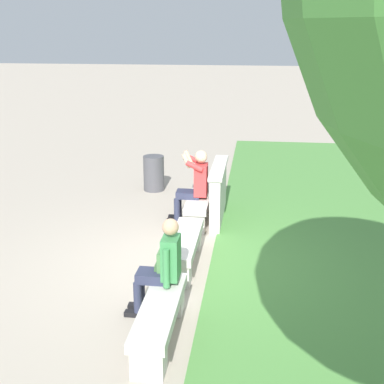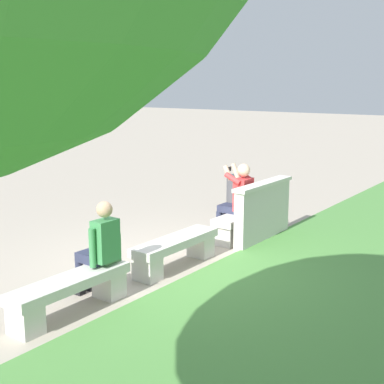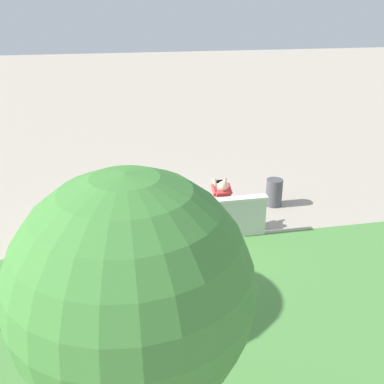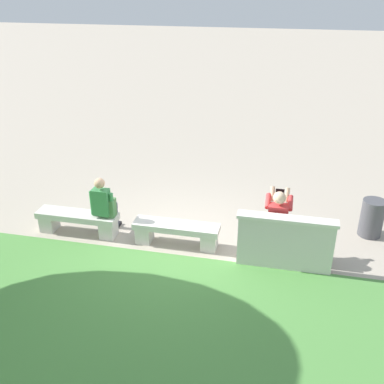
{
  "view_description": "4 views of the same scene",
  "coord_description": "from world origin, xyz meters",
  "px_view_note": "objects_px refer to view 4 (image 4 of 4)",
  "views": [
    {
      "loc": [
        7.2,
        1.02,
        3.43
      ],
      "look_at": [
        -1.15,
        -0.03,
        0.77
      ],
      "focal_mm": 50.0,
      "sensor_mm": 36.0,
      "label": 1
    },
    {
      "loc": [
        5.89,
        4.59,
        2.65
      ],
      "look_at": [
        -0.44,
        -0.02,
        1.06
      ],
      "focal_mm": 50.0,
      "sensor_mm": 36.0,
      "label": 2
    },
    {
      "loc": [
        0.76,
        9.34,
        5.21
      ],
      "look_at": [
        -1.16,
        -0.21,
        1.0
      ],
      "focal_mm": 42.0,
      "sensor_mm": 36.0,
      "label": 3
    },
    {
      "loc": [
        -1.86,
        7.03,
        4.61
      ],
      "look_at": [
        -0.28,
        -0.1,
        1.09
      ],
      "focal_mm": 42.0,
      "sensor_mm": 36.0,
      "label": 4
    }
  ],
  "objects_px": {
    "bench_main": "(284,244)",
    "person_photographer": "(278,219)",
    "bench_near": "(176,231)",
    "backpack": "(108,207)",
    "trash_bin": "(372,218)",
    "person_distant": "(104,204)",
    "bench_mid": "(78,220)"
  },
  "relations": [
    {
      "from": "bench_main",
      "to": "bench_mid",
      "type": "relative_size",
      "value": 1.0
    },
    {
      "from": "trash_bin",
      "to": "bench_near",
      "type": "bearing_deg",
      "value": 17.91
    },
    {
      "from": "bench_mid",
      "to": "person_distant",
      "type": "xyz_separation_m",
      "value": [
        -0.55,
        -0.07,
        0.38
      ]
    },
    {
      "from": "backpack",
      "to": "person_distant",
      "type": "bearing_deg",
      "value": -17.49
    },
    {
      "from": "person_distant",
      "to": "bench_near",
      "type": "bearing_deg",
      "value": 177.37
    },
    {
      "from": "bench_near",
      "to": "trash_bin",
      "type": "height_order",
      "value": "trash_bin"
    },
    {
      "from": "person_photographer",
      "to": "bench_near",
      "type": "bearing_deg",
      "value": 2.42
    },
    {
      "from": "bench_near",
      "to": "bench_mid",
      "type": "xyz_separation_m",
      "value": [
        2.0,
        0.0,
        0.0
      ]
    },
    {
      "from": "bench_mid",
      "to": "trash_bin",
      "type": "bearing_deg",
      "value": -168.23
    },
    {
      "from": "bench_near",
      "to": "person_photographer",
      "type": "distance_m",
      "value": 1.89
    },
    {
      "from": "bench_near",
      "to": "backpack",
      "type": "height_order",
      "value": "backpack"
    },
    {
      "from": "person_photographer",
      "to": "backpack",
      "type": "distance_m",
      "value": 3.19
    },
    {
      "from": "bench_main",
      "to": "person_photographer",
      "type": "distance_m",
      "value": 0.48
    },
    {
      "from": "bench_main",
      "to": "person_distant",
      "type": "relative_size",
      "value": 1.29
    },
    {
      "from": "bench_main",
      "to": "person_distant",
      "type": "distance_m",
      "value": 3.46
    },
    {
      "from": "bench_mid",
      "to": "person_photographer",
      "type": "relative_size",
      "value": 1.23
    },
    {
      "from": "bench_main",
      "to": "person_distant",
      "type": "height_order",
      "value": "person_distant"
    },
    {
      "from": "backpack",
      "to": "person_photographer",
      "type": "bearing_deg",
      "value": -179.26
    },
    {
      "from": "bench_near",
      "to": "bench_mid",
      "type": "bearing_deg",
      "value": 0.0
    },
    {
      "from": "bench_near",
      "to": "backpack",
      "type": "xyz_separation_m",
      "value": [
        1.35,
        -0.04,
        0.34
      ]
    },
    {
      "from": "bench_main",
      "to": "person_photographer",
      "type": "relative_size",
      "value": 1.23
    },
    {
      "from": "bench_main",
      "to": "trash_bin",
      "type": "xyz_separation_m",
      "value": [
        -1.63,
        -1.17,
        0.09
      ]
    },
    {
      "from": "bench_main",
      "to": "bench_mid",
      "type": "xyz_separation_m",
      "value": [
        4.0,
        0.0,
        0.0
      ]
    },
    {
      "from": "bench_mid",
      "to": "person_photographer",
      "type": "xyz_separation_m",
      "value": [
        -3.84,
        -0.08,
        0.45
      ]
    },
    {
      "from": "bench_main",
      "to": "bench_mid",
      "type": "bearing_deg",
      "value": 0.0
    },
    {
      "from": "bench_mid",
      "to": "backpack",
      "type": "bearing_deg",
      "value": -176.79
    },
    {
      "from": "bench_mid",
      "to": "trash_bin",
      "type": "relative_size",
      "value": 2.16
    },
    {
      "from": "person_photographer",
      "to": "person_distant",
      "type": "xyz_separation_m",
      "value": [
        3.28,
        0.01,
        -0.06
      ]
    },
    {
      "from": "person_photographer",
      "to": "backpack",
      "type": "relative_size",
      "value": 3.08
    },
    {
      "from": "bench_near",
      "to": "backpack",
      "type": "distance_m",
      "value": 1.39
    },
    {
      "from": "person_photographer",
      "to": "bench_main",
      "type": "bearing_deg",
      "value": 154.29
    },
    {
      "from": "person_distant",
      "to": "trash_bin",
      "type": "distance_m",
      "value": 5.2
    }
  ]
}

